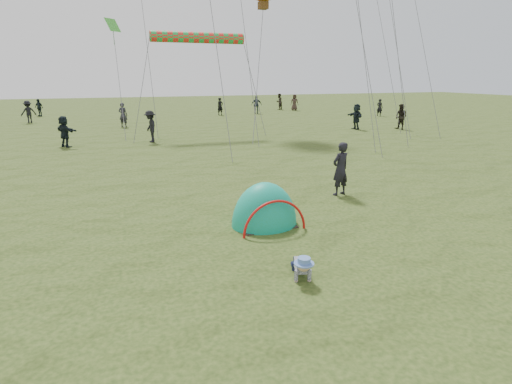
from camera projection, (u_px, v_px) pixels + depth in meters
name	position (u px, v px, depth m)	size (l,w,h in m)	color
ground	(351.00, 278.00, 7.48)	(140.00, 140.00, 0.00)	#203310
crawling_toddler	(302.00, 265.00, 7.43)	(0.47, 0.68, 0.52)	black
popup_tent	(264.00, 224.00, 10.20)	(1.71, 1.41, 2.21)	#138F56
standing_adult	(340.00, 169.00, 12.50)	(0.62, 0.41, 1.69)	black
crowd_person_0	(380.00, 108.00, 37.37)	(0.58, 0.38, 1.58)	black
crowd_person_1	(279.00, 102.00, 44.45)	(0.85, 0.67, 1.76)	black
crowd_person_4	(294.00, 102.00, 43.43)	(0.85, 0.55, 1.73)	#362721
crowd_person_5	(65.00, 132.00, 21.05)	(1.53, 0.49, 1.64)	black
crowd_person_6	(123.00, 115.00, 29.26)	(0.65, 0.43, 1.78)	#27272F
crowd_person_7	(401.00, 117.00, 27.97)	(0.86, 0.67, 1.77)	black
crowd_person_8	(39.00, 108.00, 37.17)	(0.93, 0.39, 1.59)	black
crowd_person_9	(28.00, 112.00, 31.91)	(1.13, 0.65, 1.75)	black
crowd_person_11	(356.00, 117.00, 28.09)	(1.64, 0.52, 1.77)	black
crowd_person_12	(220.00, 106.00, 38.22)	(0.60, 0.39, 1.64)	black
crowd_person_14	(257.00, 105.00, 39.77)	(1.03, 0.43, 1.75)	#222F38
crowd_person_15	(151.00, 126.00, 22.57)	(1.16, 0.66, 1.79)	black
rainbow_tube_kite	(198.00, 38.00, 24.08)	(0.64, 0.64, 5.69)	red
diamond_kite_9	(113.00, 25.00, 25.84)	(0.97, 0.97, 0.00)	green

